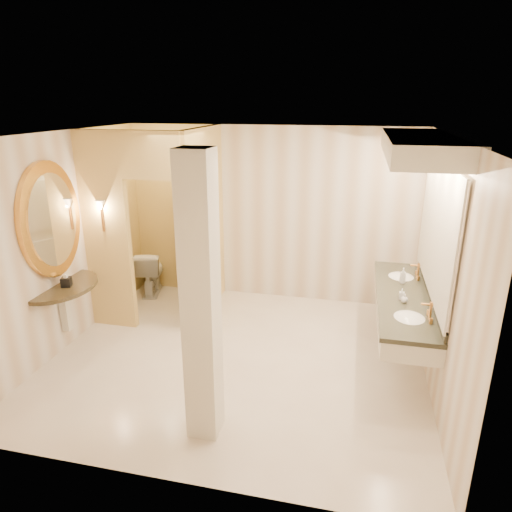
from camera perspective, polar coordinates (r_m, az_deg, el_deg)
The scene contains 16 objects.
floor at distance 5.84m, azimuth -2.37°, elevation -12.57°, with size 4.50×4.50×0.00m, color #EFE4CE.
ceiling at distance 4.98m, azimuth -2.81°, elevation 14.90°, with size 4.50×4.50×0.00m, color white.
wall_back at distance 7.13m, azimuth 1.66°, elevation 5.17°, with size 4.50×0.02×2.70m, color beige.
wall_front at distance 3.53m, azimuth -11.24°, elevation -10.28°, with size 4.50×0.02×2.70m, color beige.
wall_left at distance 6.22m, azimuth -23.02°, elevation 1.55°, with size 0.02×4.00×2.70m, color beige.
wall_right at distance 5.17m, azimuth 22.27°, elevation -1.73°, with size 0.02×4.00×2.70m, color beige.
toilet_closet at distance 6.48m, azimuth -10.01°, elevation 3.79°, with size 1.50×1.55×2.70m.
wall_sconce at distance 6.29m, azimuth -18.81°, elevation 5.86°, with size 0.14×0.14×0.42m.
vanity at distance 5.42m, azimuth 19.21°, elevation 2.67°, with size 0.75×2.43×2.09m.
console_shelf at distance 6.03m, azimuth -23.90°, elevation 0.90°, with size 1.08×1.08×1.99m.
pillar at distance 4.07m, azimuth -6.91°, elevation -5.92°, with size 0.29×0.29×2.70m, color beige.
tissue_box at distance 6.07m, azimuth -22.62°, elevation -3.01°, with size 0.11×0.11×0.11m, color black.
toilet at distance 7.70m, azimuth -13.07°, elevation -1.92°, with size 0.41×0.72×0.74m, color white.
soap_bottle_a at distance 5.51m, azimuth 17.76°, elevation -4.53°, with size 0.06×0.06×0.13m, color beige.
soap_bottle_b at distance 5.43m, azimuth 18.06°, elevation -5.05°, with size 0.08×0.08×0.10m, color silver.
soap_bottle_c at distance 5.97m, azimuth 17.89°, elevation -2.34°, with size 0.08×0.08×0.20m, color #C6B28C.
Camera 1 is at (1.33, -4.79, 3.06)m, focal length 32.00 mm.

